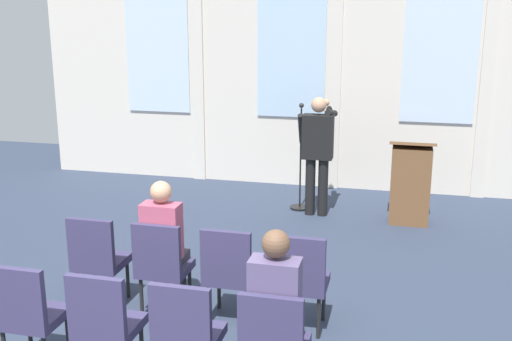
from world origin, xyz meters
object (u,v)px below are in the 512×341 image
audience_r0_c1 (164,240)px  chair_r1_c0 (28,310)px  lectern (410,183)px  speaker (318,147)px  mic_stand (300,186)px  chair_r0_c3 (301,276)px  chair_r0_c0 (97,256)px  chair_r0_c2 (229,269)px  audience_r1_c3 (276,309)px  chair_r1_c1 (104,320)px  chair_r1_c2 (186,330)px  chair_r0_c1 (162,262)px

audience_r0_c1 → chair_r1_c0: 1.41m
lectern → speaker: bearing=178.4°
mic_stand → audience_r0_c1: (-0.71, -3.43, 0.39)m
mic_stand → chair_r0_c3: size_ratio=1.65×
chair_r0_c0 → audience_r0_c1: bearing=7.1°
chair_r0_c0 → chair_r0_c3: size_ratio=1.00×
chair_r0_c2 → audience_r1_c3: audience_r1_c3 is taller
chair_r1_c1 → chair_r1_c2: (0.66, 0.00, 0.00)m
chair_r0_c2 → mic_stand: bearing=89.2°
chair_r1_c2 → audience_r1_c3: size_ratio=0.69×
speaker → chair_r0_c1: (-0.98, -3.31, -0.44)m
chair_r0_c0 → chair_r0_c1: same height
speaker → chair_r0_c1: size_ratio=1.78×
chair_r0_c1 → lectern: bearing=55.4°
mic_stand → chair_r0_c1: (-0.71, -3.51, 0.20)m
chair_r0_c0 → chair_r0_c2: 1.32m
lectern → chair_r0_c3: (-0.94, -3.28, -0.02)m
audience_r0_c1 → chair_r0_c2: size_ratio=1.39×
chair_r0_c1 → chair_r1_c1: bearing=-90.0°
chair_r0_c2 → chair_r0_c3: (0.66, 0.00, 0.00)m
chair_r1_c1 → audience_r1_c3: audience_r1_c3 is taller
mic_stand → audience_r1_c3: size_ratio=1.14×
chair_r0_c2 → chair_r0_c3: bearing=0.0°
lectern → chair_r1_c1: 4.97m
mic_stand → chair_r1_c2: size_ratio=1.65×
chair_r0_c1 → chair_r1_c0: bearing=-119.9°
lectern → chair_r1_c2: bearing=-109.9°
lectern → chair_r0_c2: lectern is taller
chair_r0_c3 → audience_r1_c3: 1.09m
mic_stand → lectern: (1.55, -0.23, 0.22)m
chair_r0_c1 → chair_r1_c1: 1.15m
speaker → chair_r0_c1: speaker is taller
chair_r0_c0 → audience_r0_c1: audience_r0_c1 is taller
chair_r1_c2 → chair_r0_c1: bearing=119.9°
speaker → audience_r0_c1: (-0.98, -3.23, -0.24)m
audience_r1_c3 → chair_r0_c2: bearing=121.7°
audience_r1_c3 → chair_r1_c0: bearing=-177.7°
chair_r1_c0 → audience_r0_c1: bearing=61.8°
chair_r0_c2 → chair_r1_c2: size_ratio=1.00×
chair_r0_c0 → audience_r1_c3: 2.26m
chair_r0_c3 → chair_r1_c2: (-0.66, -1.15, 0.00)m
chair_r0_c1 → chair_r1_c2: size_ratio=1.00×
chair_r1_c1 → speaker: bearing=77.6°
lectern → chair_r0_c2: 3.65m
mic_stand → chair_r0_c3: 3.57m
audience_r0_c1 → chair_r0_c0: bearing=-172.9°
lectern → mic_stand: bearing=171.4°
audience_r0_c1 → chair_r0_c3: size_ratio=1.39×
speaker → chair_r0_c2: size_ratio=1.78×
chair_r0_c2 → chair_r1_c2: (0.00, -1.15, 0.00)m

